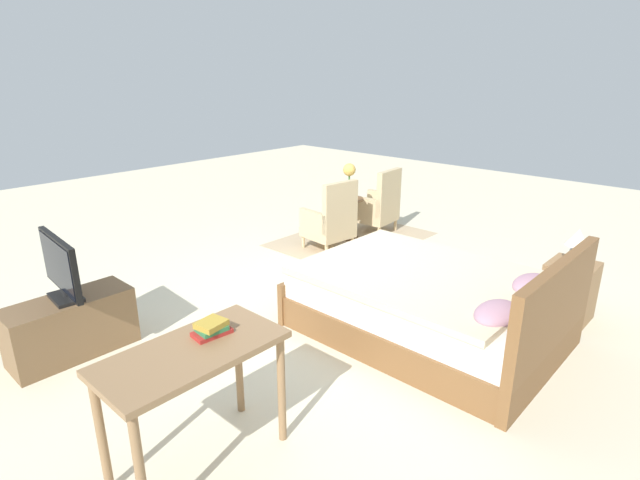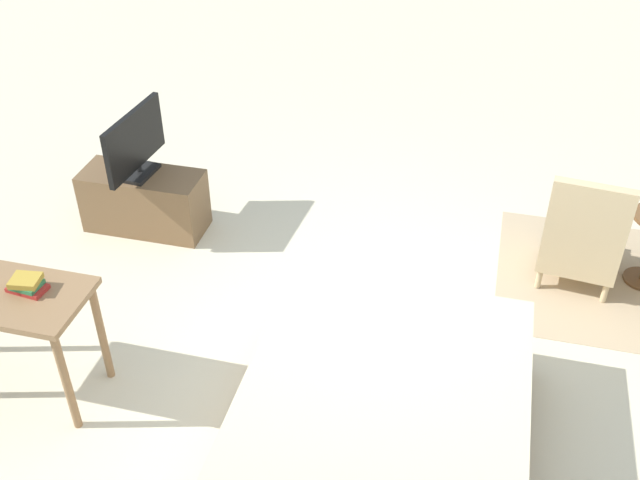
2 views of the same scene
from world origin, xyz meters
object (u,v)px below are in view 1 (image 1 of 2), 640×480
at_px(armchair_by_window_left, 378,207).
at_px(vanity_desk, 193,368).
at_px(bed, 431,305).
at_px(book_stack, 212,328).
at_px(tv_stand, 71,327).
at_px(side_table, 349,213).
at_px(tv_flatscreen, 60,268).
at_px(nightstand, 569,291).
at_px(armchair_by_window_right, 331,222).
at_px(flower_vase, 349,177).
at_px(table_lamp, 578,241).

distance_m(armchair_by_window_left, vanity_desk, 4.78).
height_order(bed, book_stack, bed).
xyz_separation_m(tv_stand, vanity_desk, (0.00, 1.80, 0.41)).
bearing_deg(armchair_by_window_left, tv_stand, 1.47).
distance_m(side_table, tv_flatscreen, 3.89).
bearing_deg(vanity_desk, nightstand, 163.72).
height_order(tv_flatscreen, book_stack, tv_flatscreen).
relative_size(armchair_by_window_left, tv_flatscreen, 1.20).
bearing_deg(book_stack, armchair_by_window_right, -149.54).
height_order(armchair_by_window_right, tv_stand, armchair_by_window_right).
xyz_separation_m(armchair_by_window_left, tv_stand, (4.36, 0.11, -0.13)).
xyz_separation_m(armchair_by_window_right, book_stack, (3.17, 1.87, 0.43)).
distance_m(side_table, vanity_desk, 4.37).
xyz_separation_m(flower_vase, nightstand, (0.46, 3.04, -0.59)).
bearing_deg(nightstand, armchair_by_window_right, -88.91).
xyz_separation_m(side_table, vanity_desk, (3.86, 2.04, 0.29)).
bearing_deg(tv_stand, bed, 138.28).
relative_size(bed, armchair_by_window_left, 2.36).
distance_m(tv_stand, vanity_desk, 1.85).
relative_size(armchair_by_window_right, side_table, 1.59).
height_order(side_table, vanity_desk, vanity_desk).
relative_size(armchair_by_window_right, tv_stand, 0.96).
relative_size(side_table, nightstand, 1.03).
bearing_deg(tv_stand, armchair_by_window_left, -178.53).
height_order(bed, nightstand, bed).
bearing_deg(tv_flatscreen, flower_vase, -176.47).
height_order(bed, tv_stand, bed).
distance_m(tv_flatscreen, vanity_desk, 1.81).
bearing_deg(armchair_by_window_left, bed, 45.16).
relative_size(flower_vase, vanity_desk, 0.46).
bearing_deg(side_table, flower_vase, 0.00).
bearing_deg(nightstand, flower_vase, -98.53).
distance_m(armchair_by_window_right, tv_flatscreen, 3.37).
bearing_deg(flower_vase, tv_stand, 3.53).
relative_size(flower_vase, nightstand, 0.85).
bearing_deg(armchair_by_window_left, nightstand, 71.67).
distance_m(armchair_by_window_right, side_table, 0.53).
height_order(bed, vanity_desk, bed).
distance_m(nightstand, vanity_desk, 3.56).
bearing_deg(bed, armchair_by_window_right, -117.21).
height_order(armchair_by_window_left, tv_stand, armchair_by_window_left).
relative_size(bed, book_stack, 9.46).
bearing_deg(armchair_by_window_right, armchair_by_window_left, 179.99).
bearing_deg(nightstand, tv_flatscreen, -39.42).
relative_size(armchair_by_window_left, side_table, 1.59).
relative_size(nightstand, vanity_desk, 0.54).
height_order(side_table, tv_flatscreen, tv_flatscreen).
relative_size(flower_vase, book_stack, 2.08).
distance_m(table_lamp, tv_flatscreen, 4.41).
xyz_separation_m(side_table, tv_flatscreen, (3.86, 0.24, 0.40)).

